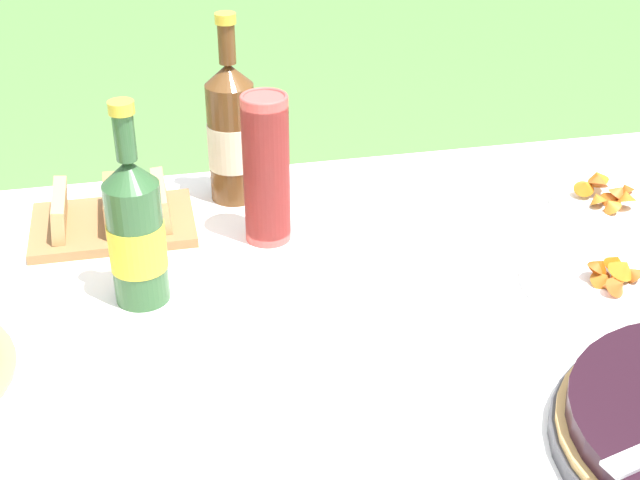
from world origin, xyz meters
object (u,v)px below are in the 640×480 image
(cup_stack, at_px, (266,170))
(cider_bottle_amber, at_px, (231,133))
(bread_board, at_px, (112,217))
(snack_plate_left, at_px, (611,201))
(snack_plate_near, at_px, (600,279))
(cider_bottle_green, at_px, (136,231))

(cup_stack, xyz_separation_m, cider_bottle_amber, (-0.03, 0.15, 0.00))
(bread_board, bearing_deg, snack_plate_left, -7.20)
(snack_plate_left, bearing_deg, snack_plate_near, -121.52)
(snack_plate_left, bearing_deg, cider_bottle_green, -171.99)
(cider_bottle_amber, relative_size, snack_plate_left, 1.56)
(snack_plate_near, distance_m, snack_plate_left, 0.26)
(cider_bottle_amber, distance_m, snack_plate_near, 0.63)
(cup_stack, distance_m, snack_plate_near, 0.52)
(cider_bottle_green, xyz_separation_m, snack_plate_left, (0.79, 0.11, -0.10))
(cider_bottle_amber, xyz_separation_m, bread_board, (-0.21, -0.07, -0.10))
(snack_plate_left, bearing_deg, cup_stack, 177.74)
(snack_plate_near, height_order, bread_board, bread_board)
(cup_stack, height_order, snack_plate_left, cup_stack)
(cider_bottle_amber, relative_size, snack_plate_near, 1.43)
(snack_plate_near, bearing_deg, snack_plate_left, 58.48)
(cider_bottle_amber, relative_size, bread_board, 1.24)
(snack_plate_near, xyz_separation_m, snack_plate_left, (0.13, 0.22, 0.00))
(cider_bottle_green, bearing_deg, snack_plate_near, -9.30)
(cider_bottle_green, distance_m, cider_bottle_amber, 0.33)
(cider_bottle_amber, bearing_deg, cup_stack, -77.55)
(cider_bottle_amber, bearing_deg, cider_bottle_green, -120.43)
(snack_plate_near, bearing_deg, bread_board, 155.04)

